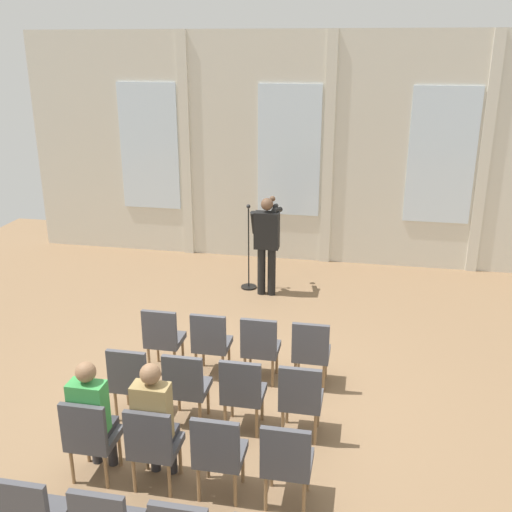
{
  "coord_description": "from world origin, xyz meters",
  "views": [
    {
      "loc": [
        1.57,
        -6.07,
        4.16
      ],
      "look_at": [
        -0.03,
        2.19,
        1.18
      ],
      "focal_mm": 41.94,
      "sensor_mm": 36.0,
      "label": 1
    }
  ],
  "objects_px": {
    "chair_r0_c1": "(211,340)",
    "audience_r2_c0": "(92,413)",
    "chair_r1_c3": "(301,396)",
    "chair_r2_c3": "(287,459)",
    "chair_r1_c2": "(242,390)",
    "chair_r0_c2": "(260,345)",
    "speaker": "(267,239)",
    "chair_r2_c2": "(218,451)",
    "audience_r2_c1": "(154,418)",
    "chair_r2_c0": "(90,435)",
    "chair_r1_c0": "(132,378)",
    "chair_r0_c3": "(311,350)",
    "chair_r1_c1": "(186,384)",
    "chair_r0_c0": "(163,336)",
    "mic_stand": "(249,270)"
  },
  "relations": [
    {
      "from": "chair_r0_c1",
      "to": "audience_r2_c0",
      "type": "bearing_deg",
      "value": -107.51
    },
    {
      "from": "chair_r1_c3",
      "to": "chair_r2_c3",
      "type": "bearing_deg",
      "value": -90.0
    },
    {
      "from": "chair_r1_c2",
      "to": "chair_r0_c2",
      "type": "bearing_deg",
      "value": 90.0
    },
    {
      "from": "speaker",
      "to": "chair_r2_c2",
      "type": "xyz_separation_m",
      "value": [
        0.43,
        -5.04,
        -0.48
      ]
    },
    {
      "from": "chair_r1_c2",
      "to": "audience_r2_c0",
      "type": "relative_size",
      "value": 0.72
    },
    {
      "from": "chair_r1_c3",
      "to": "audience_r2_c1",
      "type": "xyz_separation_m",
      "value": [
        -1.3,
        -1.0,
        0.22
      ]
    },
    {
      "from": "chair_r1_c2",
      "to": "chair_r2_c0",
      "type": "height_order",
      "value": "same"
    },
    {
      "from": "chair_r1_c0",
      "to": "chair_r2_c3",
      "type": "distance_m",
      "value": 2.23
    },
    {
      "from": "chair_r0_c1",
      "to": "chair_r2_c3",
      "type": "height_order",
      "value": "same"
    },
    {
      "from": "chair_r0_c3",
      "to": "chair_r1_c3",
      "type": "bearing_deg",
      "value": -90.0
    },
    {
      "from": "chair_r2_c2",
      "to": "chair_r0_c3",
      "type": "bearing_deg",
      "value": 73.12
    },
    {
      "from": "chair_r1_c2",
      "to": "audience_r2_c1",
      "type": "height_order",
      "value": "audience_r2_c1"
    },
    {
      "from": "chair_r0_c2",
      "to": "chair_r2_c0",
      "type": "bearing_deg",
      "value": -121.26
    },
    {
      "from": "chair_r1_c1",
      "to": "chair_r2_c0",
      "type": "bearing_deg",
      "value": -121.26
    },
    {
      "from": "chair_r2_c0",
      "to": "chair_r0_c1",
      "type": "bearing_deg",
      "value": 73.12
    },
    {
      "from": "chair_r1_c0",
      "to": "chair_r0_c0",
      "type": "bearing_deg",
      "value": 90.0
    },
    {
      "from": "chair_r2_c0",
      "to": "audience_r2_c0",
      "type": "height_order",
      "value": "audience_r2_c0"
    },
    {
      "from": "chair_r0_c0",
      "to": "chair_r2_c0",
      "type": "xyz_separation_m",
      "value": [
        0.0,
        -2.15,
        0.0
      ]
    },
    {
      "from": "speaker",
      "to": "audience_r2_c1",
      "type": "xyz_separation_m",
      "value": [
        -0.23,
        -4.97,
        -0.26
      ]
    },
    {
      "from": "chair_r1_c1",
      "to": "chair_r2_c3",
      "type": "bearing_deg",
      "value": -39.48
    },
    {
      "from": "chair_r0_c0",
      "to": "chair_r2_c3",
      "type": "xyz_separation_m",
      "value": [
        1.96,
        -2.15,
        0.0
      ]
    },
    {
      "from": "audience_r2_c0",
      "to": "speaker",
      "type": "bearing_deg",
      "value": 79.96
    },
    {
      "from": "chair_r2_c0",
      "to": "chair_r1_c2",
      "type": "bearing_deg",
      "value": 39.48
    },
    {
      "from": "speaker",
      "to": "chair_r0_c3",
      "type": "distance_m",
      "value": 3.13
    },
    {
      "from": "chair_r2_c0",
      "to": "audience_r2_c0",
      "type": "relative_size",
      "value": 0.72
    },
    {
      "from": "chair_r1_c0",
      "to": "audience_r2_c1",
      "type": "xyz_separation_m",
      "value": [
        0.65,
        -1.0,
        0.22
      ]
    },
    {
      "from": "mic_stand",
      "to": "chair_r1_c1",
      "type": "xyz_separation_m",
      "value": [
        0.13,
        -4.17,
        0.2
      ]
    },
    {
      "from": "audience_r2_c1",
      "to": "chair_r2_c0",
      "type": "bearing_deg",
      "value": -173.09
    },
    {
      "from": "mic_stand",
      "to": "chair_r1_c1",
      "type": "relative_size",
      "value": 1.65
    },
    {
      "from": "chair_r0_c3",
      "to": "chair_r1_c2",
      "type": "xyz_separation_m",
      "value": [
        -0.65,
        -1.07,
        0.0
      ]
    },
    {
      "from": "mic_stand",
      "to": "chair_r0_c2",
      "type": "distance_m",
      "value": 3.21
    },
    {
      "from": "audience_r2_c0",
      "to": "chair_r2_c2",
      "type": "distance_m",
      "value": 1.32
    },
    {
      "from": "chair_r0_c3",
      "to": "chair_r1_c3",
      "type": "xyz_separation_m",
      "value": [
        0.0,
        -1.07,
        0.0
      ]
    },
    {
      "from": "chair_r1_c1",
      "to": "chair_r2_c2",
      "type": "relative_size",
      "value": 1.0
    },
    {
      "from": "chair_r2_c3",
      "to": "chair_r1_c0",
      "type": "bearing_deg",
      "value": 151.23
    },
    {
      "from": "audience_r2_c1",
      "to": "chair_r2_c2",
      "type": "bearing_deg",
      "value": -6.91
    },
    {
      "from": "chair_r0_c2",
      "to": "chair_r1_c2",
      "type": "distance_m",
      "value": 1.07
    },
    {
      "from": "mic_stand",
      "to": "chair_r2_c3",
      "type": "distance_m",
      "value": 5.45
    },
    {
      "from": "chair_r2_c2",
      "to": "audience_r2_c1",
      "type": "bearing_deg",
      "value": 173.09
    },
    {
      "from": "chair_r0_c1",
      "to": "chair_r0_c2",
      "type": "distance_m",
      "value": 0.65
    },
    {
      "from": "chair_r1_c0",
      "to": "mic_stand",
      "type": "bearing_deg",
      "value": 82.93
    },
    {
      "from": "chair_r0_c0",
      "to": "chair_r2_c2",
      "type": "bearing_deg",
      "value": -58.74
    },
    {
      "from": "chair_r1_c1",
      "to": "speaker",
      "type": "bearing_deg",
      "value": 86.74
    },
    {
      "from": "chair_r0_c2",
      "to": "audience_r2_c1",
      "type": "relative_size",
      "value": 0.69
    },
    {
      "from": "chair_r2_c2",
      "to": "chair_r1_c3",
      "type": "bearing_deg",
      "value": 58.74
    },
    {
      "from": "chair_r2_c2",
      "to": "chair_r1_c0",
      "type": "bearing_deg",
      "value": 140.52
    },
    {
      "from": "chair_r1_c1",
      "to": "audience_r2_c0",
      "type": "xyz_separation_m",
      "value": [
        -0.65,
        -0.99,
        0.19
      ]
    },
    {
      "from": "chair_r1_c2",
      "to": "chair_r2_c0",
      "type": "bearing_deg",
      "value": -140.52
    },
    {
      "from": "speaker",
      "to": "chair_r0_c3",
      "type": "bearing_deg",
      "value": -69.58
    },
    {
      "from": "speaker",
      "to": "audience_r2_c1",
      "type": "distance_m",
      "value": 4.98
    }
  ]
}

